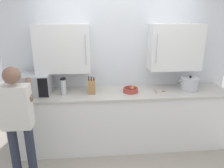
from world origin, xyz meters
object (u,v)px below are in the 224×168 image
object	(u,v)px
wooden_spoon	(160,91)
person_figure	(18,117)
microwave_oven	(32,84)
thermos_flask	(63,86)
knife_block	(92,86)
fruit_bowl	(131,90)
stock_pot	(190,84)

from	to	relation	value
wooden_spoon	person_figure	distance (m)	2.09
microwave_oven	person_figure	xyz separation A→B (m)	(0.02, -0.77, -0.18)
thermos_flask	person_figure	world-z (taller)	person_figure
knife_block	thermos_flask	bearing A→B (deg)	-175.38
microwave_oven	fruit_bowl	size ratio (longest dim) A/B	3.29
stock_pot	microwave_oven	bearing A→B (deg)	178.92
thermos_flask	person_figure	distance (m)	0.85
stock_pot	fruit_bowl	bearing A→B (deg)	-179.01
wooden_spoon	thermos_flask	world-z (taller)	thermos_flask
thermos_flask	fruit_bowl	bearing A→B (deg)	0.95
knife_block	stock_pot	bearing A→B (deg)	-0.01
microwave_oven	thermos_flask	size ratio (longest dim) A/B	2.88
microwave_oven	knife_block	bearing A→B (deg)	-2.94
wooden_spoon	stock_pot	size ratio (longest dim) A/B	0.53
microwave_oven	knife_block	world-z (taller)	microwave_oven
stock_pot	thermos_flask	size ratio (longest dim) A/B	1.39
microwave_oven	person_figure	world-z (taller)	person_figure
wooden_spoon	person_figure	world-z (taller)	person_figure
microwave_oven	fruit_bowl	world-z (taller)	microwave_oven
microwave_oven	person_figure	distance (m)	0.79
stock_pot	person_figure	distance (m)	2.58
person_figure	knife_block	bearing A→B (deg)	38.93
knife_block	person_figure	xyz separation A→B (m)	(-0.89, -0.72, -0.13)
fruit_bowl	thermos_flask	bearing A→B (deg)	-179.05
stock_pot	thermos_flask	bearing A→B (deg)	-179.03
wooden_spoon	knife_block	distance (m)	1.09
fruit_bowl	thermos_flask	size ratio (longest dim) A/B	0.88
fruit_bowl	thermos_flask	distance (m)	1.05
knife_block	stock_pot	world-z (taller)	knife_block
microwave_oven	stock_pot	xyz separation A→B (m)	(2.49, -0.05, -0.05)
fruit_bowl	knife_block	world-z (taller)	knife_block
thermos_flask	wooden_spoon	bearing A→B (deg)	0.02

